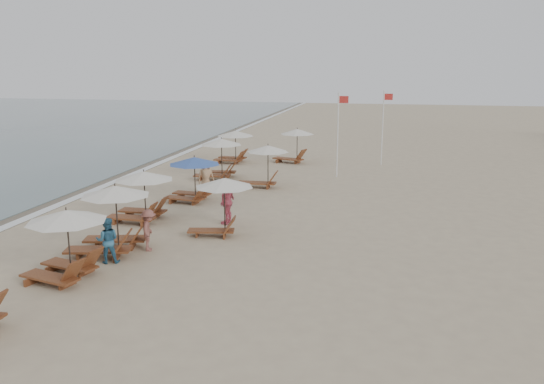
% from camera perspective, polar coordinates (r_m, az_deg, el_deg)
% --- Properties ---
extents(ground, '(160.00, 160.00, 0.00)m').
position_cam_1_polar(ground, '(16.17, -2.78, -10.49)').
color(ground, tan).
rests_on(ground, ground).
extents(wet_sand_band, '(3.20, 140.00, 0.01)m').
position_cam_1_polar(wet_sand_band, '(30.04, -21.11, -0.31)').
color(wet_sand_band, '#6B5E4C').
rests_on(wet_sand_band, ground).
extents(foam_line, '(0.50, 140.00, 0.02)m').
position_cam_1_polar(foam_line, '(29.35, -18.99, -0.42)').
color(foam_line, white).
rests_on(foam_line, ground).
extents(lounger_station_1, '(2.63, 2.39, 2.20)m').
position_cam_1_polar(lounger_station_1, '(18.05, -20.48, -4.82)').
color(lounger_station_1, brown).
rests_on(lounger_station_1, ground).
extents(lounger_station_2, '(2.85, 2.55, 2.39)m').
position_cam_1_polar(lounger_station_2, '(20.12, -16.16, -2.92)').
color(lounger_station_2, brown).
rests_on(lounger_station_2, ground).
extents(lounger_station_3, '(2.71, 2.45, 2.11)m').
position_cam_1_polar(lounger_station_3, '(23.91, -13.28, -0.31)').
color(lounger_station_3, brown).
rests_on(lounger_station_3, ground).
extents(lounger_station_4, '(2.63, 2.45, 2.14)m').
position_cam_1_polar(lounger_station_4, '(26.87, -8.22, 1.52)').
color(lounger_station_4, brown).
rests_on(lounger_station_4, ground).
extents(lounger_station_5, '(2.72, 2.34, 2.29)m').
position_cam_1_polar(lounger_station_5, '(32.12, -5.55, 3.35)').
color(lounger_station_5, brown).
rests_on(lounger_station_5, ground).
extents(lounger_station_6, '(2.61, 2.44, 2.12)m').
position_cam_1_polar(lounger_station_6, '(37.32, -4.01, 4.77)').
color(lounger_station_6, brown).
rests_on(lounger_station_6, ground).
extents(inland_station_0, '(2.55, 2.24, 2.22)m').
position_cam_1_polar(inland_station_0, '(21.27, -5.34, -0.58)').
color(inland_station_0, brown).
rests_on(inland_station_0, ground).
extents(inland_station_1, '(2.73, 2.24, 2.22)m').
position_cam_1_polar(inland_station_1, '(29.63, -0.92, 3.04)').
color(inland_station_1, brown).
rests_on(inland_station_1, ground).
extents(inland_station_2, '(2.80, 2.25, 2.22)m').
position_cam_1_polar(inland_station_2, '(37.21, 2.15, 5.02)').
color(inland_station_2, brown).
rests_on(inland_station_2, ground).
extents(beachgoer_mid_a, '(0.90, 0.80, 1.54)m').
position_cam_1_polar(beachgoer_mid_a, '(19.21, -16.37, -4.73)').
color(beachgoer_mid_a, '#2D6587').
rests_on(beachgoer_mid_a, ground).
extents(beachgoer_mid_b, '(0.84, 1.09, 1.48)m').
position_cam_1_polar(beachgoer_mid_b, '(20.12, -12.42, -3.80)').
color(beachgoer_mid_b, brown).
rests_on(beachgoer_mid_b, ground).
extents(beachgoer_far_a, '(0.61, 1.16, 1.88)m').
position_cam_1_polar(beachgoer_far_a, '(22.95, -4.57, -0.95)').
color(beachgoer_far_a, '#CC5169').
rests_on(beachgoer_far_a, ground).
extents(beachgoer_far_b, '(1.01, 0.96, 1.74)m').
position_cam_1_polar(beachgoer_far_b, '(28.51, -6.74, 1.59)').
color(beachgoer_far_b, tan).
rests_on(beachgoer_far_b, ground).
extents(flag_pole_near, '(0.59, 0.08, 4.85)m').
position_cam_1_polar(flag_pole_near, '(32.37, 6.75, 6.17)').
color(flag_pole_near, silver).
rests_on(flag_pole_near, ground).
extents(flag_pole_far, '(0.60, 0.08, 4.78)m').
position_cam_1_polar(flag_pole_far, '(36.84, 11.22, 6.76)').
color(flag_pole_far, silver).
rests_on(flag_pole_far, ground).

